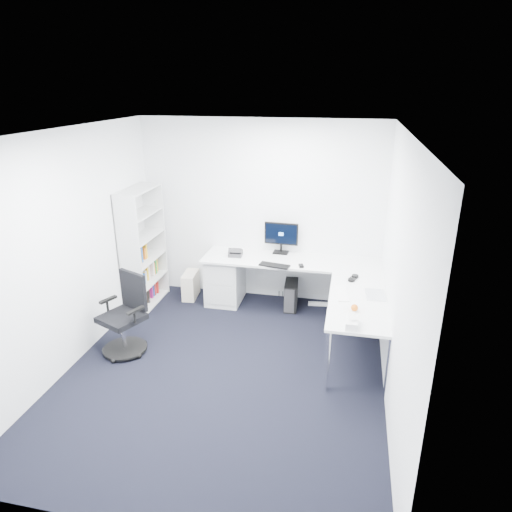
% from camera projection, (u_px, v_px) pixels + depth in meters
% --- Properties ---
extents(ground, '(4.20, 4.20, 0.00)m').
position_uv_depth(ground, '(225.00, 370.00, 5.33)').
color(ground, black).
extents(ceiling, '(4.20, 4.20, 0.00)m').
position_uv_depth(ceiling, '(218.00, 132.00, 4.37)').
color(ceiling, white).
extents(wall_back, '(3.60, 0.02, 2.70)m').
position_uv_depth(wall_back, '(261.00, 212.00, 6.77)').
color(wall_back, white).
rests_on(wall_back, ground).
extents(wall_front, '(3.60, 0.02, 2.70)m').
position_uv_depth(wall_front, '(132.00, 381.00, 2.93)').
color(wall_front, white).
rests_on(wall_front, ground).
extents(wall_left, '(0.02, 4.20, 2.70)m').
position_uv_depth(wall_left, '(70.00, 251.00, 5.20)').
color(wall_left, white).
rests_on(wall_left, ground).
extents(wall_right, '(0.02, 4.20, 2.70)m').
position_uv_depth(wall_right, '(397.00, 277.00, 4.50)').
color(wall_right, white).
rests_on(wall_right, ground).
extents(l_desk, '(2.62, 1.47, 0.76)m').
position_uv_depth(l_desk, '(289.00, 294.00, 6.37)').
color(l_desk, silver).
rests_on(l_desk, ground).
extents(drawer_pedestal, '(0.50, 0.62, 0.77)m').
position_uv_depth(drawer_pedestal, '(225.00, 277.00, 6.91)').
color(drawer_pedestal, silver).
rests_on(drawer_pedestal, ground).
extents(bookshelf, '(0.34, 0.88, 1.77)m').
position_uv_depth(bookshelf, '(143.00, 248.00, 6.65)').
color(bookshelf, silver).
rests_on(bookshelf, ground).
extents(task_chair, '(0.74, 0.74, 1.00)m').
position_uv_depth(task_chair, '(121.00, 316.00, 5.52)').
color(task_chair, black).
rests_on(task_chair, ground).
extents(black_pc_tower, '(0.22, 0.43, 0.41)m').
position_uv_depth(black_pc_tower, '(291.00, 295.00, 6.75)').
color(black_pc_tower, black).
rests_on(black_pc_tower, ground).
extents(beige_pc_tower, '(0.23, 0.44, 0.40)m').
position_uv_depth(beige_pc_tower, '(191.00, 285.00, 7.09)').
color(beige_pc_tower, beige).
rests_on(beige_pc_tower, ground).
extents(power_strip, '(0.38, 0.10, 0.04)m').
position_uv_depth(power_strip, '(321.00, 304.00, 6.87)').
color(power_strip, white).
rests_on(power_strip, ground).
extents(monitor, '(0.51, 0.18, 0.48)m').
position_uv_depth(monitor, '(281.00, 238.00, 6.72)').
color(monitor, black).
rests_on(monitor, l_desk).
extents(black_keyboard, '(0.44, 0.22, 0.02)m').
position_uv_depth(black_keyboard, '(274.00, 265.00, 6.32)').
color(black_keyboard, black).
rests_on(black_keyboard, l_desk).
extents(mouse, '(0.09, 0.11, 0.03)m').
position_uv_depth(mouse, '(301.00, 266.00, 6.29)').
color(mouse, black).
rests_on(mouse, l_desk).
extents(desk_phone, '(0.20, 0.20, 0.13)m').
position_uv_depth(desk_phone, '(236.00, 252.00, 6.67)').
color(desk_phone, '#2F2F32').
rests_on(desk_phone, l_desk).
extents(laptop, '(0.35, 0.34, 0.23)m').
position_uv_depth(laptop, '(376.00, 287.00, 5.40)').
color(laptop, silver).
rests_on(laptop, l_desk).
extents(white_keyboard, '(0.19, 0.46, 0.02)m').
position_uv_depth(white_keyboard, '(342.00, 293.00, 5.49)').
color(white_keyboard, white).
rests_on(white_keyboard, l_desk).
extents(headphones, '(0.19, 0.24, 0.06)m').
position_uv_depth(headphones, '(353.00, 277.00, 5.89)').
color(headphones, black).
rests_on(headphones, l_desk).
extents(orange_fruit, '(0.08, 0.08, 0.08)m').
position_uv_depth(orange_fruit, '(354.00, 308.00, 5.06)').
color(orange_fruit, '#D76313').
rests_on(orange_fruit, l_desk).
extents(tissue_box, '(0.12, 0.24, 0.08)m').
position_uv_depth(tissue_box, '(352.00, 323.00, 4.74)').
color(tissue_box, white).
rests_on(tissue_box, l_desk).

